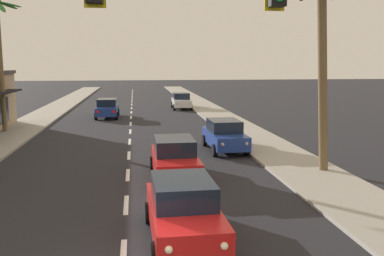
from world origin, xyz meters
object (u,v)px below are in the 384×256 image
Objects in this scene: sedan_oncoming_far at (107,108)px; sedan_parked_nearest_kerb at (225,135)px; sedan_lead_at_stop_bar at (183,210)px; sedan_third_in_queue at (175,158)px; palm_right_second at (322,37)px; traffic_signal_mast at (289,27)px; sedan_parked_mid_kerb at (181,101)px.

sedan_oncoming_far is 1.00× the size of sedan_parked_nearest_kerb.
sedan_third_in_queue is at bearing 86.72° from sedan_lead_at_stop_bar.
traffic_signal_mast is at bearing -118.34° from palm_right_second.
palm_right_second reaches higher than sedan_third_in_queue.
sedan_oncoming_far is at bearing 101.14° from sedan_third_in_queue.
sedan_third_in_queue is at bearing -96.89° from sedan_parked_mid_kerb.
sedan_lead_at_stop_bar and sedan_oncoming_far have the same top height.
traffic_signal_mast is 2.44× the size of sedan_lead_at_stop_bar.
sedan_lead_at_stop_bar is 6.28m from sedan_third_in_queue.
sedan_third_in_queue is 7.98m from palm_right_second.
sedan_lead_at_stop_bar is at bearing -136.50° from palm_right_second.
traffic_signal_mast is 35.83m from sedan_parked_mid_kerb.
sedan_lead_at_stop_bar is at bearing -96.21° from sedan_parked_mid_kerb.
traffic_signal_mast is at bearing -79.23° from sedan_oncoming_far.
sedan_third_in_queue is at bearing -121.57° from sedan_parked_nearest_kerb.
sedan_parked_nearest_kerb and sedan_parked_mid_kerb have the same top height.
sedan_parked_nearest_kerb is (3.62, 11.57, 0.00)m from sedan_lead_at_stop_bar.
palm_right_second is (4.70, 8.72, 0.33)m from traffic_signal_mast.
traffic_signal_mast is 2.45× the size of sedan_third_in_queue.
sedan_parked_mid_kerb is (-0.03, 21.45, 0.00)m from sedan_parked_nearest_kerb.
sedan_parked_nearest_kerb is (7.27, -15.06, 0.00)m from sedan_oncoming_far.
traffic_signal_mast is 29.99m from sedan_oncoming_far.
sedan_parked_nearest_kerb is (3.26, 5.31, 0.00)m from sedan_third_in_queue.
sedan_oncoming_far and sedan_parked_nearest_kerb have the same top height.
sedan_parked_nearest_kerb is at bearing -64.24° from sedan_oncoming_far.
sedan_parked_mid_kerb is at bearing 90.07° from sedan_parked_nearest_kerb.
sedan_third_in_queue is 1.00× the size of sedan_parked_mid_kerb.
traffic_signal_mast is 2.45× the size of sedan_parked_mid_kerb.
palm_right_second is (3.00, -26.77, 4.98)m from sedan_parked_mid_kerb.
sedan_parked_nearest_kerb is 0.53× the size of palm_right_second.
sedan_oncoming_far is at bearing -138.62° from sedan_parked_mid_kerb.
sedan_parked_mid_kerb is (7.24, 6.38, 0.00)m from sedan_oncoming_far.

